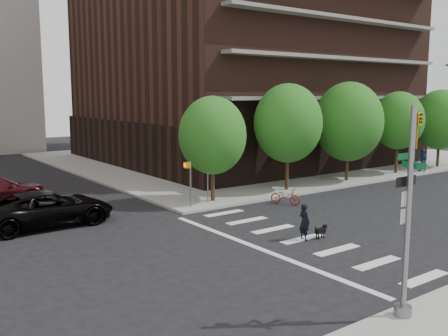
# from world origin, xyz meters

# --- Properties ---
(ground) EXTENTS (120.00, 120.00, 0.00)m
(ground) POSITION_xyz_m (0.00, 0.00, 0.00)
(ground) COLOR black
(ground) RESTS_ON ground
(sidewalk_ne) EXTENTS (39.00, 33.00, 0.15)m
(sidewalk_ne) POSITION_xyz_m (20.50, 23.50, 0.07)
(sidewalk_ne) COLOR gray
(sidewalk_ne) RESTS_ON ground
(crosswalk) EXTENTS (3.85, 13.00, 0.01)m
(crosswalk) POSITION_xyz_m (2.21, -0.00, 0.01)
(crosswalk) COLOR silver
(crosswalk) RESTS_ON ground
(tree_a) EXTENTS (4.00, 4.00, 5.90)m
(tree_a) POSITION_xyz_m (4.00, 8.50, 4.04)
(tree_a) COLOR #301E11
(tree_a) RESTS_ON sidewalk_ne
(tree_b) EXTENTS (4.50, 4.50, 6.65)m
(tree_b) POSITION_xyz_m (10.00, 8.50, 4.54)
(tree_b) COLOR #301E11
(tree_b) RESTS_ON sidewalk_ne
(tree_c) EXTENTS (5.00, 5.00, 6.80)m
(tree_c) POSITION_xyz_m (16.00, 8.50, 4.45)
(tree_c) COLOR #301E11
(tree_c) RESTS_ON sidewalk_ne
(tree_d) EXTENTS (4.00, 4.00, 6.20)m
(tree_d) POSITION_xyz_m (22.00, 8.50, 4.34)
(tree_d) COLOR #301E11
(tree_d) RESTS_ON sidewalk_ne
(tree_e) EXTENTS (4.50, 4.50, 6.35)m
(tree_e) POSITION_xyz_m (28.00, 8.50, 4.25)
(tree_e) COLOR #301E11
(tree_e) RESTS_ON sidewalk_ne
(traffic_signal) EXTENTS (0.90, 0.75, 6.00)m
(traffic_signal) POSITION_xyz_m (-0.47, -7.49, 2.70)
(traffic_signal) COLOR slate
(traffic_signal) RESTS_ON sidewalk_s
(pedestrian_signal) EXTENTS (2.18, 0.67, 2.60)m
(pedestrian_signal) POSITION_xyz_m (2.32, 7.92, 1.85)
(pedestrian_signal) COLOR slate
(pedestrian_signal) RESTS_ON sidewalk_ne
(parked_car_black) EXTENTS (3.00, 6.33, 1.75)m
(parked_car_black) POSITION_xyz_m (-5.50, 9.00, 0.87)
(parked_car_black) COLOR black
(parked_car_black) RESTS_ON ground
(scooter) EXTENTS (1.34, 1.94, 0.97)m
(scooter) POSITION_xyz_m (7.25, 5.69, 0.48)
(scooter) COLOR maroon
(scooter) RESTS_ON ground
(dog_walker) EXTENTS (0.63, 0.44, 1.65)m
(dog_walker) POSITION_xyz_m (2.93, -0.14, 0.83)
(dog_walker) COLOR black
(dog_walker) RESTS_ON ground
(dog) EXTENTS (0.68, 0.22, 0.58)m
(dog) POSITION_xyz_m (3.74, -0.39, 0.36)
(dog) COLOR black
(dog) RESTS_ON ground
(pedestrian_far) EXTENTS (1.06, 0.92, 1.88)m
(pedestrian_far) POSITION_xyz_m (24.08, 7.50, 1.09)
(pedestrian_far) COLOR navy
(pedestrian_far) RESTS_ON sidewalk_ne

